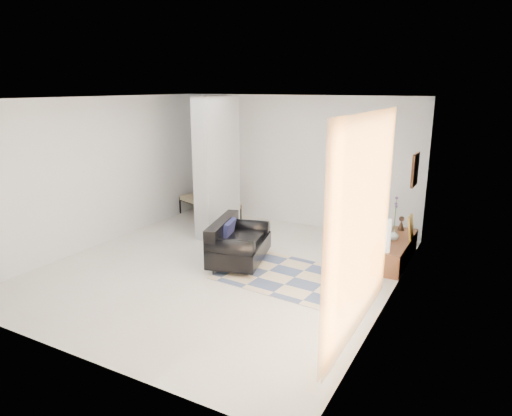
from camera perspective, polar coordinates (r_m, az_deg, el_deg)
The scene contains 17 objects.
floor at distance 7.82m, azimuth -4.29°, elevation -7.46°, with size 6.00×6.00×0.00m, color beige.
ceiling at distance 7.23m, azimuth -4.73°, elevation 13.52°, with size 6.00×6.00×0.00m, color white.
wall_back at distance 10.00m, azimuth 4.88°, elevation 5.86°, with size 6.00×6.00×0.00m, color silver.
wall_front at distance 5.23m, azimuth -22.61°, elevation -3.80°, with size 6.00×6.00×0.00m, color silver.
wall_left at distance 9.16m, azimuth -19.17°, elevation 4.23°, with size 6.00×6.00×0.00m, color silver.
wall_right at distance 6.37m, azimuth 16.77°, elevation -0.02°, with size 6.00×6.00×0.00m, color silver.
partition_column at distance 9.30m, azimuth -4.87°, elevation 5.16°, with size 0.35×1.20×2.80m, color #AAAEB1.
hallway_door at distance 11.03m, azimuth -5.33°, elevation 4.70°, with size 0.85×0.06×2.04m, color white.
curtain at distance 5.30m, azimuth 13.35°, elevation -2.23°, with size 2.55×2.55×0.00m, color #F29D3F.
wall_art at distance 7.97m, azimuth 19.27°, elevation 4.54°, with size 0.04×0.45×0.55m, color #3D2010.
media_console at distance 8.36m, azimuth 17.08°, elevation -5.07°, with size 0.45×1.64×0.80m.
loveseat at distance 7.89m, azimuth -2.46°, elevation -4.38°, with size 1.14×1.56×0.76m.
daybed at distance 10.67m, azimuth -5.82°, elevation 1.06°, with size 1.70×1.16×0.77m.
area_rug at distance 7.43m, azimuth 4.85°, elevation -8.66°, with size 2.36×1.58×0.01m, color beige.
cylinder_lamp at distance 7.57m, azimuth 16.12°, elevation -3.36°, with size 0.10×0.10×0.54m, color silver.
bronze_figurine at distance 8.83m, azimuth 17.71°, elevation -1.85°, with size 0.13×0.13×0.26m, color black, non-canonical shape.
vase at distance 8.24m, azimuth 16.82°, elevation -3.23°, with size 0.18×0.18×0.19m, color silver.
Camera 1 is at (3.93, -6.06, 2.98)m, focal length 32.00 mm.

